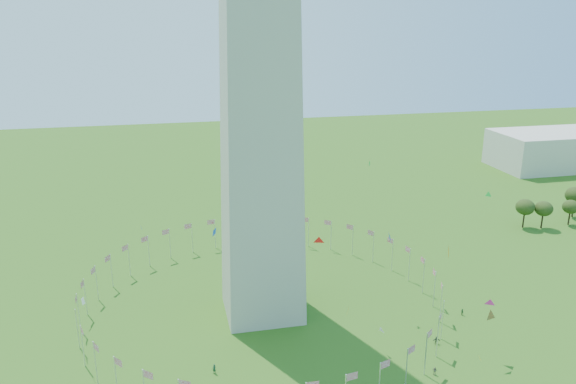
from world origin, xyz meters
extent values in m
cylinder|color=silver|center=(40.00, 50.00, 4.50)|extent=(0.24, 0.24, 9.00)
cylinder|color=silver|center=(39.39, 56.95, 4.50)|extent=(0.24, 0.24, 9.00)
cylinder|color=silver|center=(37.59, 63.68, 4.50)|extent=(0.24, 0.24, 9.00)
cylinder|color=silver|center=(34.64, 70.00, 4.50)|extent=(0.24, 0.24, 9.00)
cylinder|color=silver|center=(30.64, 75.71, 4.50)|extent=(0.24, 0.24, 9.00)
cylinder|color=silver|center=(25.71, 80.64, 4.50)|extent=(0.24, 0.24, 9.00)
cylinder|color=silver|center=(20.00, 84.64, 4.50)|extent=(0.24, 0.24, 9.00)
cylinder|color=silver|center=(13.68, 87.59, 4.50)|extent=(0.24, 0.24, 9.00)
cylinder|color=silver|center=(6.95, 89.39, 4.50)|extent=(0.24, 0.24, 9.00)
cylinder|color=silver|center=(0.00, 90.00, 4.50)|extent=(0.24, 0.24, 9.00)
cylinder|color=silver|center=(-6.95, 89.39, 4.50)|extent=(0.24, 0.24, 9.00)
cylinder|color=silver|center=(-13.68, 87.59, 4.50)|extent=(0.24, 0.24, 9.00)
cylinder|color=silver|center=(-20.00, 84.64, 4.50)|extent=(0.24, 0.24, 9.00)
cylinder|color=silver|center=(-25.71, 80.64, 4.50)|extent=(0.24, 0.24, 9.00)
cylinder|color=silver|center=(-30.64, 75.71, 4.50)|extent=(0.24, 0.24, 9.00)
cylinder|color=silver|center=(-34.64, 70.00, 4.50)|extent=(0.24, 0.24, 9.00)
cylinder|color=silver|center=(-37.59, 63.68, 4.50)|extent=(0.24, 0.24, 9.00)
cylinder|color=silver|center=(-39.39, 56.95, 4.50)|extent=(0.24, 0.24, 9.00)
cylinder|color=silver|center=(-40.00, 50.00, 4.50)|extent=(0.24, 0.24, 9.00)
cylinder|color=silver|center=(-39.39, 43.05, 4.50)|extent=(0.24, 0.24, 9.00)
cylinder|color=silver|center=(-37.59, 36.32, 4.50)|extent=(0.24, 0.24, 9.00)
cylinder|color=silver|center=(-34.64, 30.00, 4.50)|extent=(0.24, 0.24, 9.00)
cylinder|color=silver|center=(-30.64, 24.29, 4.50)|extent=(0.24, 0.24, 9.00)
cylinder|color=silver|center=(20.00, 15.36, 4.50)|extent=(0.24, 0.24, 9.00)
cylinder|color=silver|center=(25.71, 19.36, 4.50)|extent=(0.24, 0.24, 9.00)
cylinder|color=silver|center=(30.64, 24.29, 4.50)|extent=(0.24, 0.24, 9.00)
cylinder|color=silver|center=(34.64, 30.00, 4.50)|extent=(0.24, 0.24, 9.00)
cylinder|color=silver|center=(37.59, 36.32, 4.50)|extent=(0.24, 0.24, 9.00)
cylinder|color=silver|center=(39.39, 43.05, 4.50)|extent=(0.24, 0.24, 9.00)
cube|color=beige|center=(150.00, 150.00, 8.00)|extent=(50.00, 30.00, 16.00)
imported|color=#173A27|center=(-13.21, 28.47, 0.98)|extent=(0.85, 0.81, 1.95)
imported|color=black|center=(32.87, 28.54, 0.80)|extent=(1.59, 0.94, 1.61)
imported|color=#1A4124|center=(44.05, 38.00, 0.80)|extent=(0.65, 0.97, 1.59)
imported|color=#72665B|center=(27.59, 18.88, 0.84)|extent=(1.15, 1.09, 1.68)
plane|color=#CC2699|center=(40.61, 23.15, 11.43)|extent=(1.75, 1.84, 2.32)
plane|color=orange|center=(21.20, 6.73, 31.09)|extent=(1.51, 1.56, 2.17)
plane|color=blue|center=(-12.65, 21.83, 31.46)|extent=(0.63, 1.63, 1.55)
plane|color=blue|center=(-26.35, 65.02, 17.15)|extent=(0.35, 1.52, 1.54)
plane|color=red|center=(6.30, 42.41, 9.63)|extent=(1.10, 0.79, 1.33)
plane|color=blue|center=(17.40, 20.13, 28.56)|extent=(1.73, 0.52, 1.66)
plane|color=green|center=(25.02, 50.87, 33.61)|extent=(0.16, 1.32, 1.32)
plane|color=yellow|center=(29.45, 7.83, 10.49)|extent=(0.95, 1.44, 1.21)
plane|color=white|center=(20.41, 28.34, 5.00)|extent=(1.06, 1.53, 1.49)
plane|color=orange|center=(12.49, 26.50, 11.42)|extent=(1.96, 0.79, 2.02)
plane|color=white|center=(-39.31, 52.78, 5.69)|extent=(0.33, 1.69, 1.66)
plane|color=green|center=(40.15, 27.02, 32.57)|extent=(1.07, 0.80, 1.11)
plane|color=blue|center=(39.55, 20.82, 10.00)|extent=(2.17, 0.88, 2.11)
plane|color=red|center=(8.45, 33.38, 23.38)|extent=(2.15, 1.60, 2.35)
ellipsoid|color=#354B19|center=(91.57, 84.53, 4.66)|extent=(5.96, 5.96, 9.31)
ellipsoid|color=#354B19|center=(97.05, 82.75, 4.42)|extent=(5.65, 5.65, 8.84)
ellipsoid|color=#354B19|center=(107.64, 83.47, 4.14)|extent=(5.30, 5.30, 8.27)
ellipsoid|color=#354B19|center=(114.14, 89.81, 5.16)|extent=(6.60, 6.60, 10.32)
camera|label=1|loc=(-19.66, -64.20, 65.06)|focal=35.00mm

